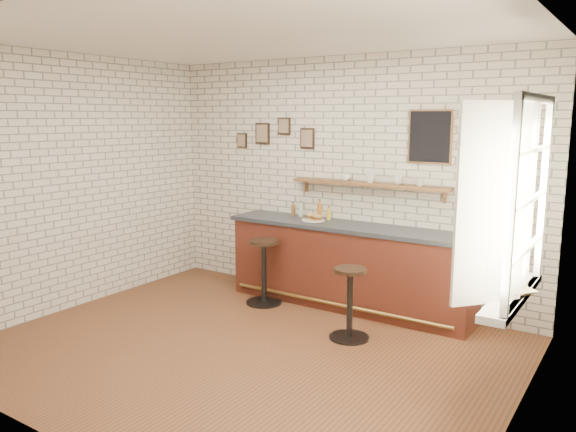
% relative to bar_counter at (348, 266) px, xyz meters
% --- Properties ---
extents(ground, '(5.00, 5.00, 0.00)m').
position_rel_bar_counter_xyz_m(ground, '(-0.26, -1.70, -0.51)').
color(ground, brown).
rests_on(ground, ground).
extents(bar_counter, '(3.10, 0.65, 1.01)m').
position_rel_bar_counter_xyz_m(bar_counter, '(0.00, 0.00, 0.00)').
color(bar_counter, '#522015').
rests_on(bar_counter, ground).
extents(sandwich_plate, '(0.28, 0.28, 0.01)m').
position_rel_bar_counter_xyz_m(sandwich_plate, '(-0.49, -0.01, 0.51)').
color(sandwich_plate, white).
rests_on(sandwich_plate, bar_counter).
extents(ciabatta_sandwich, '(0.24, 0.17, 0.08)m').
position_rel_bar_counter_xyz_m(ciabatta_sandwich, '(-0.48, -0.01, 0.55)').
color(ciabatta_sandwich, tan).
rests_on(ciabatta_sandwich, sandwich_plate).
extents(potato_chips, '(0.26, 0.20, 0.00)m').
position_rel_bar_counter_xyz_m(potato_chips, '(-0.51, -0.01, 0.52)').
color(potato_chips, gold).
rests_on(potato_chips, sandwich_plate).
extents(bitters_bottle_brown, '(0.06, 0.06, 0.18)m').
position_rel_bar_counter_xyz_m(bitters_bottle_brown, '(-0.89, 0.16, 0.58)').
color(bitters_bottle_brown, brown).
rests_on(bitters_bottle_brown, bar_counter).
extents(bitters_bottle_white, '(0.05, 0.05, 0.20)m').
position_rel_bar_counter_xyz_m(bitters_bottle_white, '(-0.77, 0.16, 0.59)').
color(bitters_bottle_white, beige).
rests_on(bitters_bottle_white, bar_counter).
extents(bitters_bottle_amber, '(0.06, 0.06, 0.25)m').
position_rel_bar_counter_xyz_m(bitters_bottle_amber, '(-0.50, 0.16, 0.60)').
color(bitters_bottle_amber, '#A9591B').
rests_on(bitters_bottle_amber, bar_counter).
extents(condiment_bottle_yellow, '(0.05, 0.05, 0.17)m').
position_rel_bar_counter_xyz_m(condiment_bottle_yellow, '(-0.37, 0.16, 0.57)').
color(condiment_bottle_yellow, gold).
rests_on(condiment_bottle_yellow, bar_counter).
extents(bar_stool_left, '(0.44, 0.44, 0.80)m').
position_rel_bar_counter_xyz_m(bar_stool_left, '(-0.92, -0.46, -0.08)').
color(bar_stool_left, black).
rests_on(bar_stool_left, ground).
extents(bar_stool_right, '(0.44, 0.44, 0.75)m').
position_rel_bar_counter_xyz_m(bar_stool_right, '(0.47, -0.88, -0.10)').
color(bar_stool_right, black).
rests_on(bar_stool_right, ground).
extents(wall_shelf, '(2.00, 0.18, 0.18)m').
position_rel_bar_counter_xyz_m(wall_shelf, '(0.14, 0.20, 0.97)').
color(wall_shelf, brown).
rests_on(wall_shelf, ground).
extents(shelf_cup_a, '(0.15, 0.15, 0.09)m').
position_rel_bar_counter_xyz_m(shelf_cup_a, '(-0.16, 0.20, 1.04)').
color(shelf_cup_a, white).
rests_on(shelf_cup_a, wall_shelf).
extents(shelf_cup_b, '(0.14, 0.14, 0.10)m').
position_rel_bar_counter_xyz_m(shelf_cup_b, '(0.16, 0.20, 1.04)').
color(shelf_cup_b, white).
rests_on(shelf_cup_b, wall_shelf).
extents(shelf_cup_c, '(0.14, 0.14, 0.09)m').
position_rel_bar_counter_xyz_m(shelf_cup_c, '(0.51, 0.20, 1.04)').
color(shelf_cup_c, white).
rests_on(shelf_cup_c, wall_shelf).
extents(shelf_cup_d, '(0.12, 0.12, 0.08)m').
position_rel_bar_counter_xyz_m(shelf_cup_d, '(0.77, 0.20, 1.04)').
color(shelf_cup_d, white).
rests_on(shelf_cup_d, wall_shelf).
extents(back_wall_decor, '(2.96, 0.02, 0.56)m').
position_rel_bar_counter_xyz_m(back_wall_decor, '(-0.03, 0.28, 1.54)').
color(back_wall_decor, black).
rests_on(back_wall_decor, ground).
extents(window_sill, '(0.20, 1.35, 0.06)m').
position_rel_bar_counter_xyz_m(window_sill, '(2.14, -1.40, 0.39)').
color(window_sill, white).
rests_on(window_sill, ground).
extents(casement_window, '(0.40, 1.30, 1.56)m').
position_rel_bar_counter_xyz_m(casement_window, '(2.10, -1.40, 1.14)').
color(casement_window, white).
rests_on(casement_window, ground).
extents(book_lower, '(0.24, 0.26, 0.02)m').
position_rel_bar_counter_xyz_m(book_lower, '(2.12, -1.40, 0.43)').
color(book_lower, tan).
rests_on(book_lower, window_sill).
extents(book_upper, '(0.28, 0.29, 0.02)m').
position_rel_bar_counter_xyz_m(book_upper, '(2.12, -1.38, 0.45)').
color(book_upper, tan).
rests_on(book_upper, book_lower).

